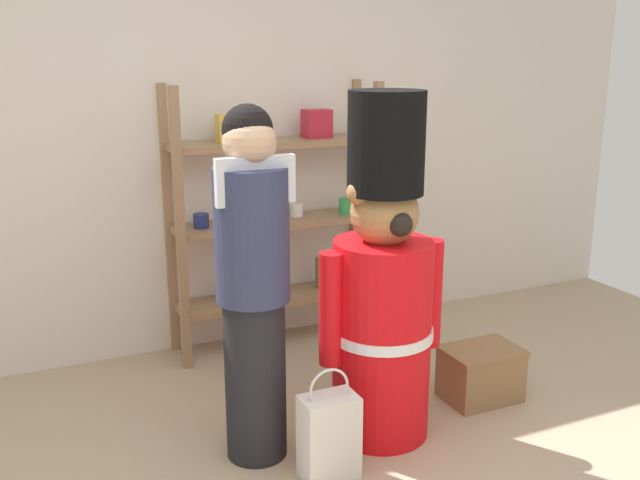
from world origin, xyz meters
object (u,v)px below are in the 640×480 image
merchandise_shelf (276,215)px  display_crate (481,373)px  teddy_bear_guard (383,293)px  person_shopper (253,280)px  shopping_bag (329,435)px

merchandise_shelf → display_crate: (0.70, -1.19, -0.68)m
display_crate → merchandise_shelf: bearing=120.6°
teddy_bear_guard → display_crate: 0.87m
person_shopper → display_crate: person_shopper is taller
teddy_bear_guard → shopping_bag: 0.69m
shopping_bag → display_crate: bearing=16.9°
teddy_bear_guard → person_shopper: size_ratio=1.03×
display_crate → teddy_bear_guard: bearing=-173.5°
teddy_bear_guard → person_shopper: (-0.61, 0.06, 0.13)m
display_crate → person_shopper: bearing=-179.5°
merchandise_shelf → display_crate: 1.54m
shopping_bag → display_crate: (1.04, 0.32, -0.05)m
merchandise_shelf → person_shopper: bearing=-115.4°
person_shopper → display_crate: 1.45m
merchandise_shelf → shopping_bag: size_ratio=3.18×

